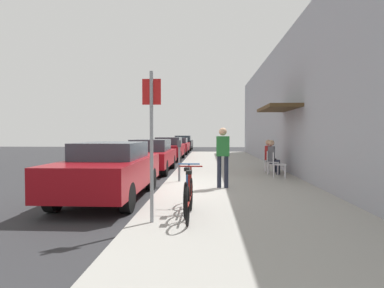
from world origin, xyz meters
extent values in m
plane|color=#2D2D30|center=(0.00, 0.00, 0.00)|extent=(60.00, 60.00, 0.00)
cube|color=#9E9B93|center=(2.25, 2.00, 0.06)|extent=(4.50, 32.00, 0.12)
cube|color=#999EA8|center=(4.65, 2.00, 2.84)|extent=(0.30, 32.00, 5.69)
cube|color=#4C381E|center=(3.95, 2.89, 2.60)|extent=(1.10, 2.80, 0.12)
cube|color=maroon|center=(-1.10, -1.16, 0.67)|extent=(1.80, 4.40, 0.70)
cube|color=#333D47|center=(-1.10, -1.01, 1.22)|extent=(1.48, 2.11, 0.41)
cylinder|color=black|center=(-0.31, 0.20, 0.32)|extent=(0.22, 0.64, 0.64)
cylinder|color=black|center=(-1.89, 0.20, 0.32)|extent=(0.22, 0.64, 0.64)
cylinder|color=black|center=(-0.31, -2.53, 0.32)|extent=(0.22, 0.64, 0.64)
cylinder|color=black|center=(-1.89, -2.53, 0.32)|extent=(0.22, 0.64, 0.64)
cube|color=maroon|center=(-1.10, 4.49, 0.61)|extent=(1.80, 4.40, 0.59)
cube|color=#333D47|center=(-1.10, 4.64, 1.16)|extent=(1.48, 2.11, 0.49)
cylinder|color=black|center=(-0.31, 5.86, 0.32)|extent=(0.22, 0.64, 0.64)
cylinder|color=black|center=(-1.89, 5.86, 0.32)|extent=(0.22, 0.64, 0.64)
cylinder|color=black|center=(-0.31, 3.13, 0.32)|extent=(0.22, 0.64, 0.64)
cylinder|color=black|center=(-1.89, 3.13, 0.32)|extent=(0.22, 0.64, 0.64)
cube|color=maroon|center=(-1.10, 10.82, 0.63)|extent=(1.80, 4.40, 0.63)
cube|color=#333D47|center=(-1.10, 10.97, 1.18)|extent=(1.48, 2.11, 0.48)
cylinder|color=black|center=(-0.31, 12.19, 0.32)|extent=(0.22, 0.64, 0.64)
cylinder|color=black|center=(-1.89, 12.19, 0.32)|extent=(0.22, 0.64, 0.64)
cylinder|color=black|center=(-0.31, 9.46, 0.32)|extent=(0.22, 0.64, 0.64)
cylinder|color=black|center=(-1.89, 9.46, 0.32)|extent=(0.22, 0.64, 0.64)
cube|color=maroon|center=(-1.10, 16.64, 0.60)|extent=(1.80, 4.40, 0.57)
cube|color=#333D47|center=(-1.10, 16.79, 1.10)|extent=(1.48, 2.11, 0.42)
cylinder|color=black|center=(-0.31, 18.01, 0.32)|extent=(0.22, 0.64, 0.64)
cylinder|color=black|center=(-1.89, 18.01, 0.32)|extent=(0.22, 0.64, 0.64)
cylinder|color=black|center=(-0.31, 15.28, 0.32)|extent=(0.22, 0.64, 0.64)
cylinder|color=black|center=(-1.89, 15.28, 0.32)|extent=(0.22, 0.64, 0.64)
cube|color=black|center=(-1.10, 22.39, 0.66)|extent=(1.80, 4.40, 0.68)
cube|color=#333D47|center=(-1.10, 22.54, 1.23)|extent=(1.48, 2.11, 0.47)
cylinder|color=black|center=(-0.31, 23.76, 0.32)|extent=(0.22, 0.64, 0.64)
cylinder|color=black|center=(-1.89, 23.76, 0.32)|extent=(0.22, 0.64, 0.64)
cylinder|color=black|center=(-0.31, 21.03, 0.32)|extent=(0.22, 0.64, 0.64)
cylinder|color=black|center=(-1.89, 21.03, 0.32)|extent=(0.22, 0.64, 0.64)
cylinder|color=slate|center=(0.45, 1.09, 0.67)|extent=(0.07, 0.07, 1.10)
cube|color=#383D42|center=(0.45, 1.09, 1.33)|extent=(0.12, 0.10, 0.22)
cylinder|color=gray|center=(0.40, -3.61, 1.42)|extent=(0.06, 0.06, 2.60)
cube|color=red|center=(0.40, -3.59, 2.37)|extent=(0.32, 0.02, 0.44)
torus|color=black|center=(0.96, -2.28, 0.45)|extent=(0.04, 0.66, 0.66)
torus|color=black|center=(0.96, -3.33, 0.45)|extent=(0.04, 0.66, 0.66)
cylinder|color=#1E4C8C|center=(0.96, -2.80, 0.45)|extent=(0.04, 1.05, 0.04)
cylinder|color=#1E4C8C|center=(0.96, -2.95, 0.70)|extent=(0.04, 0.04, 0.50)
cube|color=black|center=(0.96, -2.95, 0.97)|extent=(0.10, 0.20, 0.06)
cylinder|color=#1E4C8C|center=(0.96, -2.33, 0.73)|extent=(0.03, 0.03, 0.56)
cylinder|color=#1E4C8C|center=(0.96, -2.33, 1.01)|extent=(0.46, 0.03, 0.03)
torus|color=black|center=(1.03, -2.75, 0.45)|extent=(0.04, 0.66, 0.66)
torus|color=black|center=(1.03, -3.80, 0.45)|extent=(0.04, 0.66, 0.66)
cylinder|color=maroon|center=(1.03, -3.28, 0.45)|extent=(0.04, 1.05, 0.04)
cylinder|color=maroon|center=(1.03, -3.43, 0.70)|extent=(0.04, 0.04, 0.50)
cube|color=black|center=(1.03, -3.43, 0.97)|extent=(0.10, 0.20, 0.06)
cylinder|color=maroon|center=(1.03, -2.80, 0.73)|extent=(0.03, 0.03, 0.56)
cylinder|color=maroon|center=(1.03, -2.80, 1.01)|extent=(0.46, 0.03, 0.03)
cylinder|color=silver|center=(4.07, 2.23, 0.34)|extent=(0.04, 0.04, 0.45)
cylinder|color=silver|center=(4.00, 1.86, 0.34)|extent=(0.04, 0.04, 0.45)
cylinder|color=silver|center=(3.70, 2.30, 0.34)|extent=(0.04, 0.04, 0.45)
cylinder|color=silver|center=(3.63, 1.93, 0.34)|extent=(0.04, 0.04, 0.45)
cube|color=silver|center=(3.85, 2.08, 0.59)|extent=(0.51, 0.51, 0.03)
cube|color=silver|center=(3.65, 2.12, 0.79)|extent=(0.11, 0.44, 0.40)
cylinder|color=silver|center=(4.09, 3.20, 0.34)|extent=(0.04, 0.04, 0.45)
cylinder|color=silver|center=(3.97, 2.84, 0.34)|extent=(0.04, 0.04, 0.45)
cylinder|color=silver|center=(3.73, 3.32, 0.34)|extent=(0.04, 0.04, 0.45)
cylinder|color=silver|center=(3.61, 2.96, 0.34)|extent=(0.04, 0.04, 0.45)
cube|color=silver|center=(3.85, 3.08, 0.59)|extent=(0.56, 0.56, 0.03)
cube|color=silver|center=(3.65, 3.14, 0.79)|extent=(0.17, 0.43, 0.40)
cylinder|color=#232838|center=(4.05, 3.11, 0.35)|extent=(0.11, 0.11, 0.47)
cylinder|color=#232838|center=(3.93, 3.16, 0.59)|extent=(0.39, 0.25, 0.14)
cylinder|color=#232838|center=(3.99, 2.92, 0.35)|extent=(0.11, 0.11, 0.47)
cylinder|color=#232838|center=(3.87, 2.97, 0.59)|extent=(0.39, 0.25, 0.14)
cube|color=#595960|center=(3.77, 3.10, 0.89)|extent=(0.32, 0.41, 0.56)
sphere|color=tan|center=(3.77, 3.10, 1.30)|extent=(0.22, 0.22, 0.22)
cylinder|color=silver|center=(4.09, 3.82, 0.34)|extent=(0.04, 0.04, 0.45)
cylinder|color=silver|center=(3.97, 3.46, 0.34)|extent=(0.04, 0.04, 0.45)
cylinder|color=silver|center=(3.73, 3.94, 0.34)|extent=(0.04, 0.04, 0.45)
cylinder|color=silver|center=(3.61, 3.58, 0.34)|extent=(0.04, 0.04, 0.45)
cube|color=silver|center=(3.85, 3.70, 0.59)|extent=(0.56, 0.56, 0.03)
cube|color=silver|center=(3.65, 3.77, 0.79)|extent=(0.17, 0.43, 0.40)
cylinder|color=#232838|center=(4.05, 3.74, 0.35)|extent=(0.11, 0.11, 0.47)
cylinder|color=#232838|center=(3.93, 3.78, 0.59)|extent=(0.39, 0.25, 0.14)
cylinder|color=#232838|center=(3.99, 3.55, 0.35)|extent=(0.11, 0.11, 0.47)
cylinder|color=#232838|center=(3.86, 3.59, 0.59)|extent=(0.39, 0.25, 0.14)
cube|color=#B22626|center=(3.77, 3.73, 0.89)|extent=(0.32, 0.41, 0.56)
sphere|color=tan|center=(3.77, 3.73, 1.30)|extent=(0.22, 0.22, 0.22)
cylinder|color=#232838|center=(1.69, -0.06, 0.57)|extent=(0.12, 0.12, 0.90)
cylinder|color=#232838|center=(1.89, -0.06, 0.57)|extent=(0.12, 0.12, 0.90)
cube|color=#267233|center=(1.79, -0.06, 1.30)|extent=(0.36, 0.22, 0.56)
sphere|color=tan|center=(1.79, -0.06, 1.71)|extent=(0.22, 0.22, 0.22)
camera|label=1|loc=(1.36, -8.98, 1.65)|focal=29.56mm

